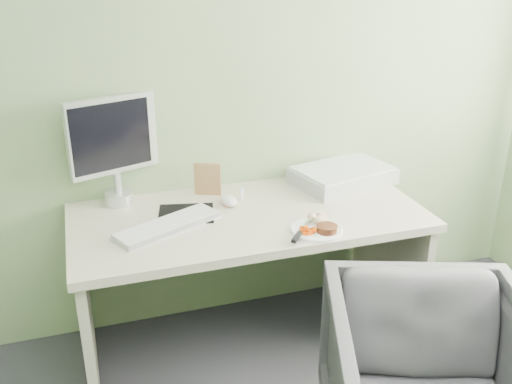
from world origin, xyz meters
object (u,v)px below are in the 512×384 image
object	(u,v)px
plate	(317,230)
monitor	(114,145)
scanner	(342,176)
desk	(249,249)

from	to	relation	value
plate	monitor	bearing A→B (deg)	143.33
plate	scanner	xyz separation A→B (m)	(0.35, 0.47, 0.03)
plate	scanner	world-z (taller)	scanner
plate	scanner	bearing A→B (deg)	53.65
plate	desk	bearing A→B (deg)	130.41
desk	plate	size ratio (longest dim) A/B	7.13
desk	monitor	size ratio (longest dim) A/B	3.14
plate	monitor	world-z (taller)	monitor
desk	scanner	distance (m)	0.65
scanner	monitor	size ratio (longest dim) A/B	0.96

